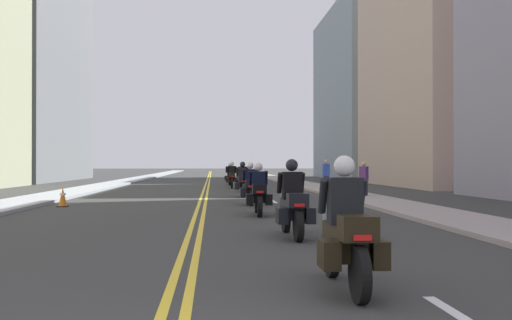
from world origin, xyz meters
TOP-DOWN VIEW (x-y plane):
  - ground_plane at (0.00, 48.00)m, footprint 264.00×264.00m
  - sidewalk_left at (-6.89, 48.00)m, footprint 2.28×144.00m
  - sidewalk_right at (6.89, 48.00)m, footprint 2.28×144.00m
  - centreline_yellow_inner at (-0.12, 48.00)m, footprint 0.12×132.00m
  - centreline_yellow_outer at (0.12, 48.00)m, footprint 0.12×132.00m
  - lane_dashes_white at (2.88, 29.00)m, footprint 0.14×56.40m
  - building_right_1 at (17.24, 35.50)m, footprint 9.43×16.25m
  - building_left_2 at (-17.17, 49.69)m, footprint 9.28×19.99m
  - building_right_2 at (16.32, 55.15)m, footprint 7.59×19.07m
  - motorcycle_0 at (2.00, 3.56)m, footprint 0.76×2.12m
  - motorcycle_1 at (2.06, 8.54)m, footprint 0.77×2.20m
  - motorcycle_2 at (1.76, 13.71)m, footprint 0.77×2.13m
  - motorcycle_3 at (1.81, 18.04)m, footprint 0.77×2.18m
  - motorcycle_4 at (1.79, 23.08)m, footprint 0.76×2.17m
  - motorcycle_5 at (2.05, 27.96)m, footprint 0.77×2.14m
  - motorcycle_6 at (1.62, 32.58)m, footprint 0.78×2.27m
  - motorcycle_7 at (1.63, 37.72)m, footprint 0.76×2.29m
  - traffic_cone_0 at (-4.93, 17.53)m, footprint 0.36×0.36m
  - pedestrian_0 at (7.11, 21.66)m, footprint 0.39×0.42m
  - pedestrian_1 at (6.59, 27.50)m, footprint 0.38×0.26m

SIDE VIEW (x-z plane):
  - ground_plane at x=0.00m, z-range 0.00..0.00m
  - centreline_yellow_inner at x=-0.12m, z-range 0.00..0.01m
  - centreline_yellow_outer at x=0.12m, z-range 0.00..0.01m
  - lane_dashes_white at x=2.88m, z-range 0.00..0.01m
  - sidewalk_left at x=-6.89m, z-range 0.00..0.12m
  - sidewalk_right at x=6.89m, z-range 0.00..0.12m
  - traffic_cone_0 at x=-4.93m, z-range 0.00..0.70m
  - motorcycle_2 at x=1.76m, z-range -0.15..1.43m
  - motorcycle_7 at x=1.63m, z-range -0.15..1.46m
  - motorcycle_1 at x=2.06m, z-range -0.17..1.47m
  - motorcycle_3 at x=1.81m, z-range -0.15..1.45m
  - motorcycle_0 at x=2.00m, z-range -0.15..1.49m
  - motorcycle_5 at x=2.05m, z-range -0.16..1.49m
  - motorcycle_6 at x=1.62m, z-range -0.16..1.51m
  - motorcycle_4 at x=1.79m, z-range -0.14..1.50m
  - pedestrian_0 at x=7.11m, z-range 0.02..1.67m
  - pedestrian_1 at x=6.59m, z-range 0.03..1.79m
  - building_right_1 at x=17.24m, z-range 0.00..16.59m
  - building_right_2 at x=16.32m, z-range 0.00..17.62m
  - building_left_2 at x=-17.17m, z-range 0.00..19.28m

